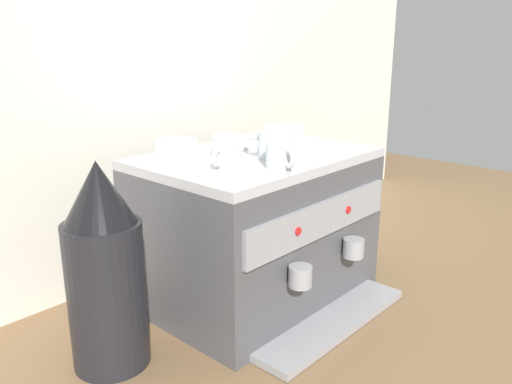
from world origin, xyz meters
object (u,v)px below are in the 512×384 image
Objects in this scene: ceramic_cup_2 at (280,155)px; coffee_grinder at (105,271)px; ceramic_bowl_0 at (284,133)px; ceramic_cup_0 at (227,154)px; ceramic_cup_1 at (272,144)px; milk_pitcher at (350,228)px; ceramic_cup_3 at (227,147)px; ceramic_bowl_2 at (237,142)px; ceramic_bowl_1 at (298,144)px; ceramic_bowl_3 at (177,149)px; espresso_machine at (257,228)px.

ceramic_cup_2 is 0.21× the size of coffee_grinder.
ceramic_cup_2 is 0.83× the size of ceramic_bowl_0.
coffee_grinder is (-0.31, 0.07, -0.22)m from ceramic_cup_0.
milk_pitcher is at bearing 5.14° from ceramic_cup_1.
ceramic_cup_2 is 0.16m from ceramic_cup_3.
ceramic_bowl_2 is 0.58× the size of milk_pitcher.
ceramic_bowl_1 is at bearing 27.00° from ceramic_cup_2.
ceramic_bowl_0 is at bearing -8.56° from ceramic_bowl_3.
ceramic_bowl_3 is (-0.16, 0.19, -0.01)m from ceramic_cup_1.
ceramic_cup_3 is 0.63× the size of milk_pitcher.
ceramic_bowl_3 is (-0.07, 0.12, -0.01)m from ceramic_cup_3.
ceramic_cup_1 is (-0.00, -0.05, 0.24)m from espresso_machine.
coffee_grinder reaches higher than ceramic_bowl_2.
ceramic_cup_2 is 0.87× the size of ceramic_bowl_3.
ceramic_bowl_1 is (-0.09, -0.12, -0.00)m from ceramic_bowl_0.
coffee_grinder is (-0.30, -0.11, -0.21)m from ceramic_bowl_3.
ceramic_cup_1 reaches higher than coffee_grinder.
ceramic_bowl_0 reaches higher than milk_pitcher.
ceramic_bowl_0 reaches higher than ceramic_bowl_1.
ceramic_cup_2 is at bearing -153.00° from ceramic_bowl_1.
ceramic_bowl_0 is at bearing 21.00° from espresso_machine.
ceramic_cup_3 is 0.83× the size of ceramic_bowl_0.
ceramic_cup_3 is 1.01× the size of ceramic_bowl_1.
ceramic_cup_1 is at bearing -49.79° from ceramic_bowl_3.
milk_pitcher is at bearing 13.70° from ceramic_cup_2.
ceramic_cup_2 is at bearing -141.95° from ceramic_bowl_0.
ceramic_cup_3 is 0.21× the size of coffee_grinder.
ceramic_cup_2 reaches higher than ceramic_bowl_1.
ceramic_cup_0 is 0.80× the size of ceramic_cup_1.
ceramic_bowl_3 is at bearing 130.21° from ceramic_cup_1.
ceramic_bowl_2 reaches higher than espresso_machine.
ceramic_bowl_1 is (0.12, 0.01, -0.02)m from ceramic_cup_1.
milk_pitcher is (0.47, 0.04, -0.37)m from ceramic_cup_1.
coffee_grinder is at bearing 170.17° from ceramic_cup_1.
ceramic_bowl_2 is at bearing 173.76° from ceramic_bowl_0.
ceramic_bowl_3 is at bearing 106.70° from ceramic_cup_2.
ceramic_cup_3 is 0.31m from ceramic_bowl_0.
ceramic_bowl_0 is at bearing 11.30° from ceramic_cup_3.
coffee_grinder is at bearing 178.88° from ceramic_cup_3.
ceramic_bowl_3 is at bearing 169.24° from ceramic_bowl_2.
espresso_machine is 6.46× the size of ceramic_cup_0.
ceramic_cup_0 is 0.61× the size of milk_pitcher.
ceramic_bowl_2 is 0.57m from milk_pitcher.
ceramic_cup_1 reaches higher than ceramic_bowl_0.
ceramic_cup_2 is 0.63× the size of milk_pitcher.
ceramic_bowl_2 is (0.18, 0.14, -0.02)m from ceramic_cup_0.
coffee_grinder is at bearing -160.08° from ceramic_bowl_3.
espresso_machine is 0.46m from coffee_grinder.
ceramic_bowl_2 is at bearing 75.06° from espresso_machine.
ceramic_bowl_0 is 1.22× the size of ceramic_bowl_1.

